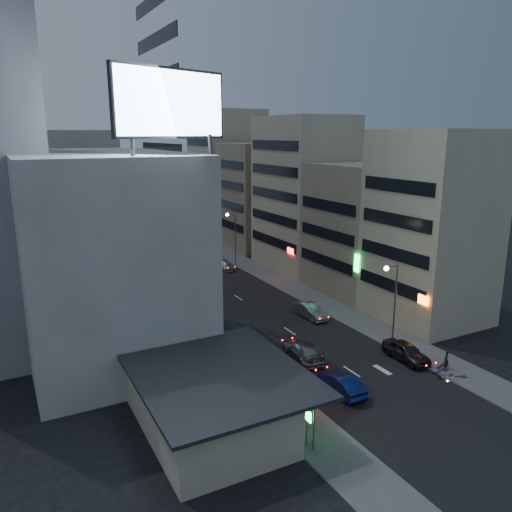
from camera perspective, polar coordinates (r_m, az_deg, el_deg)
ground at (r=41.38m, az=14.43°, el=-14.87°), size 180.00×180.00×0.00m
sidewalk_left at (r=62.09m, az=-10.33°, el=-4.72°), size 4.00×120.00×0.12m
sidewalk_right at (r=68.26m, az=2.57°, el=-2.79°), size 4.00×120.00×0.12m
food_court at (r=35.24m, az=-5.54°, el=-16.18°), size 11.00×13.00×3.88m
white_building at (r=48.27m, az=-17.35°, el=0.54°), size 14.00×24.00×18.00m
shophouse_near at (r=55.36m, az=19.38°, el=3.09°), size 10.00×11.00×20.00m
shophouse_mid at (r=64.25m, az=12.08°, el=3.15°), size 11.00×12.00×16.00m
shophouse_far at (r=73.85m, az=5.42°, el=7.10°), size 10.00×14.00×22.00m
far_left_a at (r=72.67m, az=-19.98°, el=5.43°), size 11.00×10.00×20.00m
far_left_b at (r=85.74m, az=-21.43°, el=4.78°), size 12.00×10.00×15.00m
far_right_a at (r=87.18m, az=0.25°, el=6.86°), size 11.00×12.00×18.00m
far_right_b at (r=99.60m, az=-3.33°, el=9.45°), size 12.00×12.00×24.00m
billboard at (r=38.40m, az=-9.67°, el=16.76°), size 9.52×3.75×6.20m
street_lamp_right_near at (r=47.07m, az=15.31°, el=-4.25°), size 1.60×0.44×8.02m
street_lamp_left at (r=53.98m, az=-5.86°, el=-1.50°), size 1.60×0.44×8.02m
street_lamp_right_far at (r=74.66m, az=-2.65°, el=2.84°), size 1.60×0.44×8.02m
parked_car_right_near at (r=46.81m, az=16.77°, el=-10.41°), size 2.05×4.88×1.65m
parked_car_right_mid at (r=55.03m, az=6.17°, el=-6.24°), size 1.78×4.71×1.54m
parked_car_left at (r=66.43m, az=-9.50°, el=-2.82°), size 3.00×5.67×1.52m
parked_car_right_far at (r=73.97m, az=-3.58°, el=-1.01°), size 2.07×4.64×1.32m
road_car_blue at (r=40.34m, az=9.74°, el=-14.17°), size 1.81×4.71×1.53m
road_car_silver at (r=45.35m, az=5.42°, el=-10.72°), size 2.78×5.58×1.56m
person at (r=46.10m, az=20.91°, el=-10.98°), size 0.72×0.66×1.64m
scooter_black_a at (r=45.60m, az=22.86°, el=-11.88°), size 1.04×1.75×1.02m
scooter_silver_a at (r=45.56m, az=21.18°, el=-11.66°), size 1.05×1.94×1.13m
scooter_blue at (r=46.27m, az=20.70°, el=-11.20°), size 1.05×1.99×1.16m
scooter_black_b at (r=47.00m, az=20.69°, el=-10.78°), size 1.09×2.03×1.18m
scooter_silver_b at (r=47.35m, az=20.38°, el=-10.69°), size 1.13×1.71×0.99m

